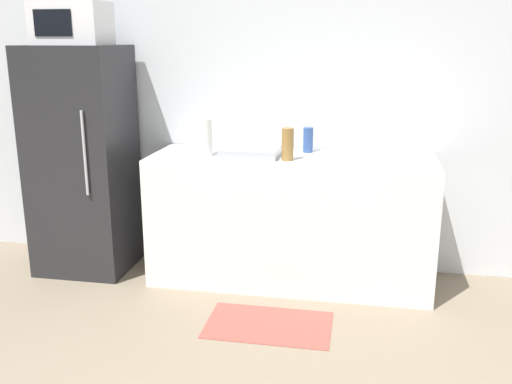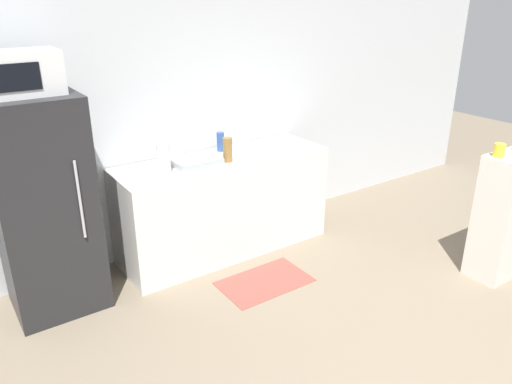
{
  "view_description": "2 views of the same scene",
  "coord_description": "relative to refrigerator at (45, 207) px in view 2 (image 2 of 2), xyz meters",
  "views": [
    {
      "loc": [
        0.56,
        -1.19,
        1.73
      ],
      "look_at": [
        -0.01,
        1.85,
        0.89
      ],
      "focal_mm": 40.0,
      "sensor_mm": 36.0,
      "label": 1
    },
    {
      "loc": [
        -2.11,
        -1.02,
        2.36
      ],
      "look_at": [
        -0.03,
        2.0,
        0.85
      ],
      "focal_mm": 35.0,
      "sensor_mm": 36.0,
      "label": 2
    }
  ],
  "objects": [
    {
      "name": "bottle_short",
      "position": [
        1.66,
        0.22,
        0.17
      ],
      "size": [
        0.07,
        0.07,
        0.18
      ],
      "primitive_type": "cylinder",
      "color": "#2D4C8C",
      "rests_on": "counter"
    },
    {
      "name": "counter",
      "position": [
        1.57,
        0.02,
        -0.38
      ],
      "size": [
        1.99,
        0.64,
        0.92
      ],
      "primitive_type": "cube",
      "color": "silver",
      "rests_on": "ground_plane"
    },
    {
      "name": "paper_towel_roll",
      "position": [
        0.96,
        -0.05,
        0.21
      ],
      "size": [
        0.11,
        0.11,
        0.26
      ],
      "primitive_type": "cylinder",
      "color": "white",
      "rests_on": "counter"
    },
    {
      "name": "kitchen_rug",
      "position": [
        1.53,
        -0.69,
        -0.84
      ],
      "size": [
        0.78,
        0.48,
        0.01
      ],
      "primitive_type": "cube",
      "color": "#99473D",
      "rests_on": "ground_plane"
    },
    {
      "name": "refrigerator",
      "position": [
        0.0,
        0.0,
        0.0
      ],
      "size": [
        0.67,
        0.63,
        1.68
      ],
      "color": "#232326",
      "rests_on": "ground_plane"
    },
    {
      "name": "sink_basin",
      "position": [
        1.28,
        0.01,
        0.11
      ],
      "size": [
        0.4,
        0.34,
        0.06
      ],
      "primitive_type": "cube",
      "color": "#9EA3A8",
      "rests_on": "counter"
    },
    {
      "name": "microwave",
      "position": [
        -0.0,
        -0.0,
        0.99
      ],
      "size": [
        0.5,
        0.34,
        0.29
      ],
      "color": "white",
      "rests_on": "refrigerator"
    },
    {
      "name": "wall_back",
      "position": [
        1.48,
        0.39,
        0.46
      ],
      "size": [
        8.0,
        0.06,
        2.6
      ],
      "primitive_type": "cube",
      "color": "silver",
      "rests_on": "ground_plane"
    },
    {
      "name": "shelf_cabinet",
      "position": [
        3.41,
        -1.73,
        -0.29
      ],
      "size": [
        0.71,
        0.32,
        1.1
      ],
      "primitive_type": "cube",
      "color": "silver",
      "rests_on": "ground_plane"
    },
    {
      "name": "bottle_tall",
      "position": [
        1.55,
        -0.09,
        0.19
      ],
      "size": [
        0.08,
        0.08,
        0.22
      ],
      "primitive_type": "cylinder",
      "color": "olive",
      "rests_on": "counter"
    },
    {
      "name": "jar",
      "position": [
        3.13,
        -1.66,
        0.32
      ],
      "size": [
        0.09,
        0.09,
        0.11
      ],
      "primitive_type": "cylinder",
      "color": "yellow",
      "rests_on": "shelf_cabinet"
    }
  ]
}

